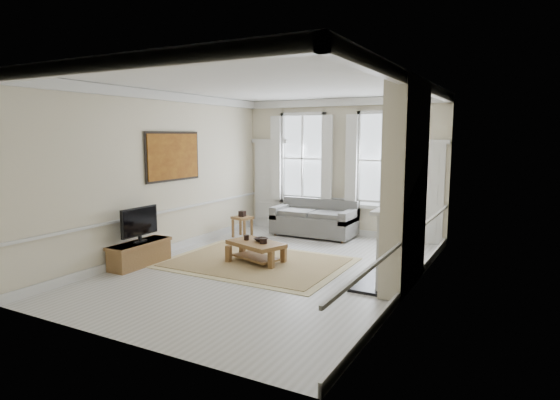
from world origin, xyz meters
The scene contains 23 objects.
floor centered at (0.00, 0.00, 0.00)m, with size 7.20×7.20×0.00m, color #B7B5AD.
ceiling centered at (0.00, 0.00, 3.40)m, with size 7.20×7.20×0.00m, color white.
back_wall centered at (0.00, 3.60, 1.70)m, with size 5.20×5.20×0.00m, color beige.
left_wall centered at (-2.60, 0.00, 1.70)m, with size 7.20×7.20×0.00m, color beige.
right_wall centered at (2.60, 0.00, 1.70)m, with size 7.20×7.20×0.00m, color beige.
window_left centered at (-1.05, 3.55, 1.90)m, with size 1.26×0.20×2.20m, color #B2BCC6, non-canonical shape.
window_right centered at (1.05, 3.55, 1.90)m, with size 1.26×0.20×2.20m, color #B2BCC6, non-canonical shape.
door_left centered at (-2.05, 3.56, 1.15)m, with size 0.90×0.08×2.30m, color silver.
door_right centered at (2.05, 3.56, 1.15)m, with size 0.90×0.08×2.30m, color silver.
painting centered at (-2.56, 0.30, 2.05)m, with size 0.05×1.66×1.06m, color #9F621B.
chimney_breast centered at (2.43, 0.20, 1.70)m, with size 0.35×1.70×3.38m, color beige.
hearth centered at (2.00, 0.20, 0.03)m, with size 0.55×1.50×0.05m, color black.
fireplace centered at (2.20, 0.20, 0.73)m, with size 0.21×1.45×1.33m.
mirror centered at (2.21, 0.20, 2.05)m, with size 0.06×1.26×1.06m, color gold.
sofa centered at (-0.49, 3.11, 0.37)m, with size 2.03×0.99×0.90m.
side_table centered at (-2.01, 2.13, 0.40)m, with size 0.53×0.53×0.51m.
rug centered at (-0.46, 0.23, 0.01)m, with size 3.50×2.60×0.02m, color #98794E.
coffee_table centered at (-0.46, 0.23, 0.34)m, with size 1.28×0.98×0.42m.
ceramic_pot_a centered at (-0.71, 0.28, 0.47)m, with size 0.11×0.11×0.11m, color black.
ceramic_pot_b centered at (-0.26, 0.18, 0.47)m, with size 0.14×0.14×0.10m, color black.
bowl centered at (-0.41, 0.33, 0.45)m, with size 0.26×0.26×0.06m, color black.
tv_stand centered at (-2.34, -0.99, 0.23)m, with size 0.42×1.29×0.46m, color brown.
tv centered at (-2.32, -0.99, 0.86)m, with size 0.08×0.90×0.68m.
Camera 1 is at (4.22, -7.43, 2.49)m, focal length 30.00 mm.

